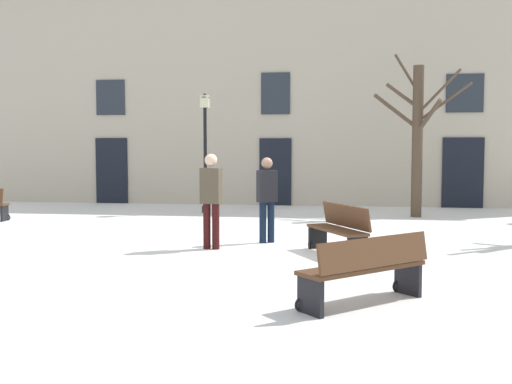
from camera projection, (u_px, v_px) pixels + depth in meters
ground_plane at (244, 246)px, 11.56m from camera, size 35.07×35.07×0.00m
building_facade at (285, 87)px, 19.81m from camera, size 21.92×0.60×7.83m
tree_right_of_center at (417, 134)px, 16.36m from camera, size 2.49×2.34×4.70m
streetlamp at (205, 140)px, 17.47m from camera, size 0.30×0.30×3.55m
bench_back_to_back_left at (366, 268)px, 7.15m from camera, size 1.63×1.56×0.86m
bench_facing_shops at (339, 229)px, 10.59m from camera, size 1.17×1.59×0.90m
person_near_bench at (267, 195)px, 11.90m from camera, size 0.44×0.38×1.73m
person_by_shop_door at (211, 196)px, 11.14m from camera, size 0.41×0.28×1.81m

